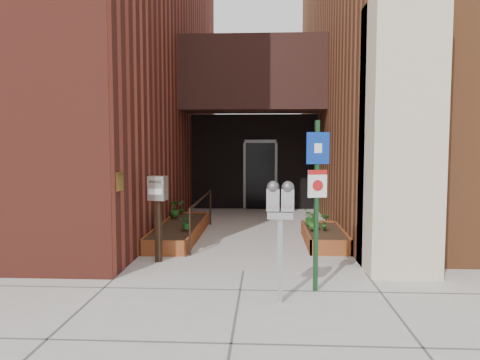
# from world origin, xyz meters

# --- Properties ---
(ground) EXTENTS (80.00, 80.00, 0.00)m
(ground) POSITION_xyz_m (0.00, 0.00, 0.00)
(ground) COLOR #9E9991
(ground) RESTS_ON ground
(architecture) EXTENTS (20.00, 14.60, 10.00)m
(architecture) POSITION_xyz_m (-0.18, 6.89, 4.98)
(architecture) COLOR maroon
(architecture) RESTS_ON ground
(planter_left) EXTENTS (0.90, 3.60, 0.30)m
(planter_left) POSITION_xyz_m (-1.55, 2.70, 0.13)
(planter_left) COLOR brown
(planter_left) RESTS_ON ground
(planter_right) EXTENTS (0.80, 2.20, 0.30)m
(planter_right) POSITION_xyz_m (1.60, 2.20, 0.13)
(planter_right) COLOR brown
(planter_right) RESTS_ON ground
(handrail) EXTENTS (0.04, 3.34, 0.90)m
(handrail) POSITION_xyz_m (-1.05, 2.65, 0.75)
(handrail) COLOR black
(handrail) RESTS_ON ground
(parking_meter) EXTENTS (0.37, 0.18, 1.62)m
(parking_meter) POSITION_xyz_m (0.55, -1.47, 1.26)
(parking_meter) COLOR #9B9B9D
(parking_meter) RESTS_ON ground
(sign_post) EXTENTS (0.33, 0.12, 2.43)m
(sign_post) POSITION_xyz_m (1.08, -1.00, 1.50)
(sign_post) COLOR #153A1B
(sign_post) RESTS_ON ground
(payment_dropbox) EXTENTS (0.34, 0.28, 1.53)m
(payment_dropbox) POSITION_xyz_m (-1.53, 0.52, 1.11)
(payment_dropbox) COLOR black
(payment_dropbox) RESTS_ON ground
(shrub_left_a) EXTENTS (0.35, 0.35, 0.32)m
(shrub_left_a) POSITION_xyz_m (-1.28, 2.06, 0.46)
(shrub_left_a) COLOR #1B6121
(shrub_left_a) RESTS_ON planter_left
(shrub_left_b) EXTENTS (0.31, 0.31, 0.40)m
(shrub_left_b) POSITION_xyz_m (-1.85, 1.81, 0.50)
(shrub_left_b) COLOR #1B611B
(shrub_left_b) RESTS_ON planter_left
(shrub_left_c) EXTENTS (0.27, 0.27, 0.40)m
(shrub_left_c) POSITION_xyz_m (-1.85, 3.60, 0.50)
(shrub_left_c) COLOR #1D5117
(shrub_left_c) RESTS_ON planter_left
(shrub_left_d) EXTENTS (0.24, 0.24, 0.33)m
(shrub_left_d) POSITION_xyz_m (-1.81, 4.30, 0.46)
(shrub_left_d) COLOR #1C5217
(shrub_left_d) RESTS_ON planter_left
(shrub_right_a) EXTENTS (0.25, 0.25, 0.37)m
(shrub_right_a) POSITION_xyz_m (1.36, 2.16, 0.48)
(shrub_right_a) COLOR #295C1A
(shrub_right_a) RESTS_ON planter_right
(shrub_right_b) EXTENTS (0.22, 0.22, 0.35)m
(shrub_right_b) POSITION_xyz_m (1.61, 2.18, 0.47)
(shrub_right_b) COLOR #215B1A
(shrub_right_b) RESTS_ON planter_right
(shrub_right_c) EXTENTS (0.41, 0.41, 0.35)m
(shrub_right_c) POSITION_xyz_m (1.35, 2.71, 0.48)
(shrub_right_c) COLOR #1A5E1B
(shrub_right_c) RESTS_ON planter_right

